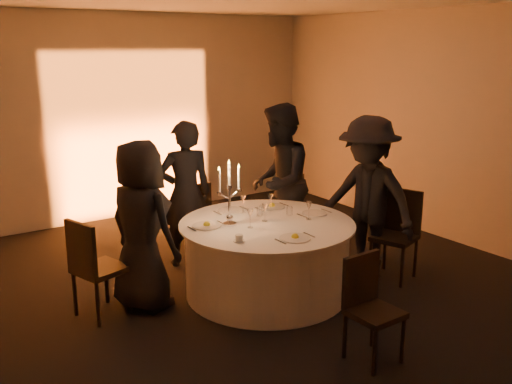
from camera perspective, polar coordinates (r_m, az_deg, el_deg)
floor at (r=6.10m, az=1.07°, el=-9.99°), size 7.00×7.00×0.00m
wall_back at (r=8.71m, az=-12.37°, el=7.37°), size 7.00×0.00×7.00m
wall_right at (r=7.76m, az=19.67°, el=6.03°), size 0.00×7.00×7.00m
uplighter_fixture at (r=8.73m, az=-11.12°, el=-2.29°), size 0.25×0.12×0.10m
banquet_table at (r=5.95m, az=1.09°, el=-6.62°), size 1.80×1.80×0.77m
chair_left at (r=5.58m, az=-16.02°, el=-6.88°), size 0.53×0.53×0.97m
chair_back_left at (r=7.24m, az=-6.22°, el=-2.01°), size 0.38×0.38×0.87m
chair_back_right at (r=7.29m, az=3.63°, el=-1.55°), size 0.57×0.57×0.92m
chair_right at (r=6.51m, az=13.99°, el=-3.58°), size 0.55×0.55×0.98m
chair_front at (r=4.83m, az=11.21°, el=-10.75°), size 0.39×0.40×0.88m
guest_left at (r=5.60m, az=-11.39°, el=-3.36°), size 0.77×0.95×1.67m
guest_back_left at (r=6.66m, az=-7.06°, el=-0.18°), size 0.70×0.55×1.71m
guest_back_right at (r=6.81m, az=2.30°, el=0.98°), size 1.15×1.14×1.87m
guest_right at (r=6.32m, az=11.07°, el=-0.67°), size 0.91×1.29×1.81m
plate_left at (r=5.72m, az=-4.95°, el=-3.30°), size 0.36×0.29×0.08m
plate_back_left at (r=6.23m, az=-2.55°, el=-1.84°), size 0.35×0.29×0.01m
plate_back_right at (r=6.36m, az=1.60°, el=-1.40°), size 0.35×0.29×0.08m
plate_right at (r=6.15m, az=5.86°, el=-2.12°), size 0.36×0.26×0.01m
plate_front at (r=5.35m, az=3.92°, el=-4.53°), size 0.35×0.29×0.08m
coffee_cup at (r=5.27m, az=-1.70°, el=-4.65°), size 0.11×0.11×0.07m
candelabra at (r=5.69m, az=-2.68°, el=-1.06°), size 0.28×0.13×0.67m
wine_glass_a at (r=5.62m, az=-0.59°, el=-2.26°), size 0.07×0.07×0.19m
wine_glass_b at (r=5.92m, az=5.32°, el=-1.47°), size 0.07×0.07×0.19m
wine_glass_c at (r=6.13m, az=-1.33°, el=-0.85°), size 0.07×0.07×0.19m
wine_glass_d at (r=5.83m, az=0.90°, el=-1.65°), size 0.07×0.07×0.19m
wine_glass_e at (r=6.19m, az=1.45°, el=-0.68°), size 0.07×0.07×0.19m
tumbler_a at (r=6.07m, az=3.36°, el=-1.91°), size 0.07×0.07×0.09m
tumbler_b at (r=6.05m, az=0.35°, el=-1.96°), size 0.07×0.07×0.09m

